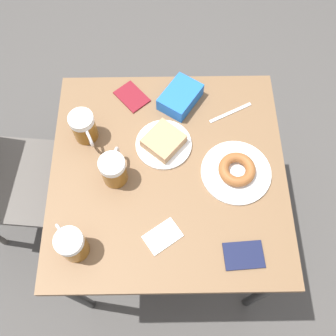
% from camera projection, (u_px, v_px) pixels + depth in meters
% --- Properties ---
extents(ground_plane, '(8.00, 8.00, 0.00)m').
position_uv_depth(ground_plane, '(168.00, 229.00, 1.98)').
color(ground_plane, '#474442').
extents(table, '(0.83, 0.83, 0.73)m').
position_uv_depth(table, '(168.00, 178.00, 1.38)').
color(table, brown).
rests_on(table, ground_plane).
extents(plate_with_cake, '(0.20, 0.20, 0.05)m').
position_uv_depth(plate_with_cake, '(164.00, 142.00, 1.34)').
color(plate_with_cake, white).
rests_on(plate_with_cake, table).
extents(plate_with_donut, '(0.25, 0.25, 0.05)m').
position_uv_depth(plate_with_donut, '(236.00, 171.00, 1.30)').
color(plate_with_donut, white).
rests_on(plate_with_donut, table).
extents(beer_mug_left, '(0.12, 0.09, 0.12)m').
position_uv_depth(beer_mug_left, '(84.00, 127.00, 1.32)').
color(beer_mug_left, '#8C5619').
rests_on(beer_mug_left, table).
extents(beer_mug_center, '(0.13, 0.09, 0.12)m').
position_uv_depth(beer_mug_center, '(114.00, 169.00, 1.25)').
color(beer_mug_center, '#8C5619').
rests_on(beer_mug_center, table).
extents(beer_mug_right, '(0.11, 0.10, 0.12)m').
position_uv_depth(beer_mug_right, '(72.00, 244.00, 1.15)').
color(beer_mug_right, '#8C5619').
rests_on(beer_mug_right, table).
extents(napkin_folded, '(0.13, 0.14, 0.00)m').
position_uv_depth(napkin_folded, '(163.00, 236.00, 1.21)').
color(napkin_folded, white).
rests_on(napkin_folded, table).
extents(fork, '(0.09, 0.17, 0.00)m').
position_uv_depth(fork, '(230.00, 113.00, 1.42)').
color(fork, silver).
rests_on(fork, table).
extents(passport_near_edge, '(0.10, 0.13, 0.01)m').
position_uv_depth(passport_near_edge, '(244.00, 255.00, 1.19)').
color(passport_near_edge, '#141938').
rests_on(passport_near_edge, table).
extents(passport_far_edge, '(0.15, 0.15, 0.01)m').
position_uv_depth(passport_far_edge, '(132.00, 97.00, 1.45)').
color(passport_far_edge, maroon).
rests_on(passport_far_edge, table).
extents(blue_pouch, '(0.20, 0.18, 0.06)m').
position_uv_depth(blue_pouch, '(180.00, 97.00, 1.42)').
color(blue_pouch, blue).
rests_on(blue_pouch, table).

